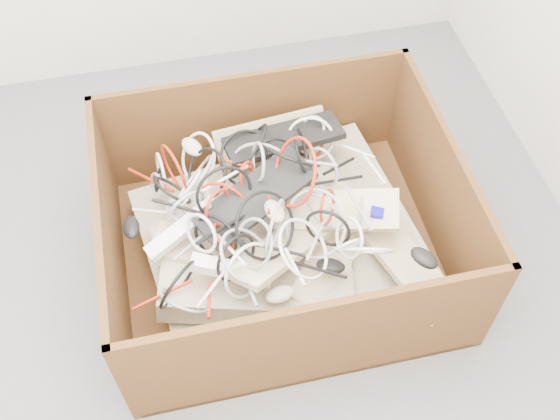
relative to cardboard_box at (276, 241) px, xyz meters
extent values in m
plane|color=#59595B|center=(-0.27, -0.21, -0.13)|extent=(3.00, 3.00, 0.00)
cube|color=#36210D|center=(0.02, 0.00, -0.12)|extent=(1.26, 1.05, 0.03)
cube|color=#36210D|center=(0.02, 0.51, 0.13)|extent=(1.26, 0.02, 0.53)
cube|color=#36210D|center=(0.02, -0.51, 0.13)|extent=(1.26, 0.03, 0.53)
cube|color=#36210D|center=(0.64, 0.00, 0.13)|extent=(0.02, 1.00, 0.53)
cube|color=#36210D|center=(-0.60, 0.00, 0.13)|extent=(0.03, 1.00, 0.53)
cube|color=#BDB38C|center=(0.02, 0.02, -0.05)|extent=(1.11, 0.96, 0.20)
cube|color=#BDB38C|center=(-0.09, -0.05, 0.03)|extent=(0.79, 0.71, 0.22)
cube|color=beige|center=(-0.24, 0.07, 0.03)|extent=(0.46, 0.18, 0.10)
cube|color=beige|center=(0.25, 0.08, 0.09)|extent=(0.38, 0.45, 0.16)
cube|color=beige|center=(0.17, -0.16, 0.06)|extent=(0.39, 0.46, 0.08)
cube|color=beige|center=(-0.24, -0.06, 0.10)|extent=(0.47, 0.32, 0.13)
cube|color=beige|center=(0.43, -0.29, 0.09)|extent=(0.26, 0.47, 0.11)
cube|color=beige|center=(0.06, 0.38, 0.17)|extent=(0.46, 0.10, 0.19)
cube|color=beige|center=(-0.02, -0.16, 0.17)|extent=(0.44, 0.39, 0.19)
cube|color=beige|center=(0.22, -0.04, 0.18)|extent=(0.47, 0.29, 0.13)
cube|color=black|center=(0.09, 0.27, 0.27)|extent=(0.46, 0.22, 0.05)
cube|color=black|center=(-0.07, 0.01, 0.29)|extent=(0.47, 0.34, 0.12)
ellipsoid|color=#BFB59A|center=(-0.28, 0.11, 0.19)|extent=(0.11, 0.08, 0.04)
ellipsoid|color=#BFB59A|center=(0.32, 0.33, 0.19)|extent=(0.09, 0.12, 0.04)
ellipsoid|color=#BFB59A|center=(-0.06, -0.32, 0.15)|extent=(0.11, 0.08, 0.04)
ellipsoid|color=#BFB59A|center=(-0.02, -0.08, 0.30)|extent=(0.08, 0.11, 0.04)
ellipsoid|color=#BFB59A|center=(-0.26, 0.30, 0.27)|extent=(0.10, 0.12, 0.04)
ellipsoid|color=black|center=(0.14, -0.24, 0.14)|extent=(0.12, 0.10, 0.04)
ellipsoid|color=black|center=(-0.52, 0.07, 0.15)|extent=(0.06, 0.10, 0.04)
ellipsoid|color=black|center=(0.41, -0.37, 0.29)|extent=(0.11, 0.12, 0.04)
cube|color=white|center=(-0.34, -0.02, 0.22)|extent=(0.29, 0.18, 0.12)
cube|color=white|center=(-0.20, -0.22, 0.21)|extent=(0.28, 0.15, 0.09)
cube|color=#100BA8|center=(0.34, -0.10, 0.22)|extent=(0.06, 0.06, 0.03)
torus|color=silver|center=(0.19, 0.27, 0.25)|extent=(0.23, 0.11, 0.23)
torus|color=gray|center=(-0.15, -0.22, 0.27)|extent=(0.21, 0.26, 0.18)
torus|color=gray|center=(0.21, 0.30, 0.27)|extent=(0.11, 0.11, 0.11)
torus|color=black|center=(0.12, 0.13, 0.35)|extent=(0.08, 0.24, 0.24)
torus|color=silver|center=(0.25, -0.29, 0.28)|extent=(0.21, 0.10, 0.19)
torus|color=#A71E0B|center=(-0.21, -0.01, 0.30)|extent=(0.14, 0.13, 0.18)
torus|color=black|center=(-0.23, -0.10, 0.24)|extent=(0.17, 0.20, 0.24)
torus|color=#A71E0B|center=(0.07, 0.01, 0.38)|extent=(0.15, 0.26, 0.24)
torus|color=#A71E0B|center=(-0.34, 0.25, 0.23)|extent=(0.08, 0.20, 0.20)
torus|color=gray|center=(0.20, 0.09, 0.28)|extent=(0.11, 0.18, 0.20)
torus|color=#A71E0B|center=(0.19, 0.29, 0.21)|extent=(0.16, 0.14, 0.15)
torus|color=black|center=(-0.18, -0.20, 0.24)|extent=(0.17, 0.16, 0.22)
torus|color=gray|center=(-0.33, 0.06, 0.22)|extent=(0.16, 0.17, 0.07)
torus|color=gray|center=(-0.33, 0.09, 0.22)|extent=(0.10, 0.14, 0.14)
torus|color=black|center=(0.14, -0.18, 0.28)|extent=(0.16, 0.14, 0.20)
torus|color=gray|center=(-0.01, 0.18, 0.24)|extent=(0.31, 0.15, 0.33)
torus|color=black|center=(0.03, 0.17, 0.27)|extent=(0.24, 0.16, 0.20)
torus|color=black|center=(-0.35, 0.13, 0.25)|extent=(0.16, 0.16, 0.17)
torus|color=gray|center=(-0.31, 0.03, 0.28)|extent=(0.16, 0.11, 0.15)
torus|color=silver|center=(0.20, -0.24, 0.25)|extent=(0.14, 0.05, 0.14)
torus|color=gray|center=(-0.41, 0.23, 0.17)|extent=(0.06, 0.15, 0.15)
torus|color=black|center=(-0.40, 0.28, 0.14)|extent=(0.08, 0.13, 0.12)
torus|color=black|center=(-0.06, 0.24, 0.23)|extent=(0.30, 0.26, 0.17)
torus|color=gray|center=(0.15, -0.09, 0.26)|extent=(0.14, 0.20, 0.23)
torus|color=silver|center=(0.20, -0.23, 0.28)|extent=(0.08, 0.18, 0.18)
torus|color=silver|center=(0.04, -0.24, 0.29)|extent=(0.21, 0.22, 0.19)
torus|color=gray|center=(0.10, -0.14, 0.27)|extent=(0.22, 0.28, 0.27)
torus|color=#A71E0B|center=(-0.18, 0.04, 0.25)|extent=(0.22, 0.13, 0.24)
torus|color=gray|center=(-0.04, -0.15, 0.30)|extent=(0.13, 0.22, 0.25)
torus|color=gray|center=(-0.12, -0.19, 0.29)|extent=(0.13, 0.22, 0.20)
torus|color=gray|center=(-0.04, 0.11, 0.35)|extent=(0.04, 0.15, 0.15)
torus|color=silver|center=(-0.28, -0.11, 0.30)|extent=(0.11, 0.18, 0.19)
torus|color=black|center=(-0.18, 0.02, 0.32)|extent=(0.28, 0.13, 0.26)
torus|color=black|center=(-0.39, -0.24, 0.20)|extent=(0.21, 0.19, 0.26)
torus|color=#A71E0B|center=(-0.08, 0.09, 0.31)|extent=(0.09, 0.13, 0.14)
torus|color=silver|center=(-0.15, -0.25, 0.23)|extent=(0.25, 0.14, 0.26)
torus|color=silver|center=(-0.39, 0.28, 0.18)|extent=(0.04, 0.22, 0.22)
torus|color=black|center=(0.09, 0.15, 0.31)|extent=(0.29, 0.24, 0.22)
torus|color=silver|center=(-0.29, 0.13, 0.27)|extent=(0.14, 0.15, 0.17)
torus|color=silver|center=(-0.24, 0.27, 0.24)|extent=(0.16, 0.22, 0.21)
torus|color=black|center=(-0.22, 0.18, 0.25)|extent=(0.17, 0.26, 0.22)
torus|color=#A71E0B|center=(0.16, -0.09, 0.28)|extent=(0.10, 0.16, 0.18)
torus|color=black|center=(-0.05, 0.24, 0.27)|extent=(0.21, 0.32, 0.29)
torus|color=gray|center=(-0.37, -0.27, 0.16)|extent=(0.18, 0.19, 0.19)
torus|color=black|center=(-0.07, -0.13, 0.29)|extent=(0.30, 0.23, 0.25)
torus|color=#A71E0B|center=(-0.21, -0.13, 0.27)|extent=(0.09, 0.15, 0.13)
torus|color=gray|center=(-0.25, 0.17, 0.25)|extent=(0.16, 0.24, 0.22)
cylinder|color=silver|center=(0.39, 0.07, 0.24)|extent=(0.06, 0.14, 0.04)
cylinder|color=silver|center=(0.32, 0.22, 0.22)|extent=(0.19, 0.17, 0.02)
cylinder|color=black|center=(0.08, -0.31, 0.25)|extent=(0.15, 0.14, 0.07)
cylinder|color=#A71E0B|center=(-0.04, 0.15, 0.26)|extent=(0.25, 0.12, 0.08)
cylinder|color=gray|center=(0.13, 0.10, 0.32)|extent=(0.21, 0.16, 0.08)
cylinder|color=black|center=(0.20, 0.25, 0.25)|extent=(0.15, 0.02, 0.05)
cylinder|color=black|center=(0.21, 0.04, 0.26)|extent=(0.25, 0.05, 0.07)
cylinder|color=gray|center=(-0.27, -0.06, 0.21)|extent=(0.24, 0.16, 0.04)
cylinder|color=silver|center=(0.00, -0.30, 0.28)|extent=(0.05, 0.14, 0.04)
cylinder|color=#A71E0B|center=(-0.29, -0.33, 0.22)|extent=(0.04, 0.16, 0.06)
cylinder|color=black|center=(-0.06, -0.20, 0.26)|extent=(0.22, 0.10, 0.05)
cylinder|color=silver|center=(-0.39, 0.09, 0.18)|extent=(0.25, 0.14, 0.07)
cylinder|color=silver|center=(-0.25, -0.27, 0.24)|extent=(0.18, 0.17, 0.05)
cylinder|color=gray|center=(0.11, -0.18, 0.26)|extent=(0.13, 0.17, 0.07)
cylinder|color=black|center=(-0.30, 0.02, 0.26)|extent=(0.25, 0.11, 0.08)
cylinder|color=#A71E0B|center=(-0.02, -0.01, 0.29)|extent=(0.06, 0.18, 0.05)
cylinder|color=gray|center=(0.27, -0.11, 0.27)|extent=(0.05, 0.18, 0.05)
cylinder|color=#A71E0B|center=(-0.44, -0.23, 0.15)|extent=(0.22, 0.07, 0.04)
cylinder|color=black|center=(0.27, 0.13, 0.22)|extent=(0.16, 0.11, 0.07)
cylinder|color=gray|center=(-0.16, -0.31, 0.23)|extent=(0.04, 0.14, 0.04)
cylinder|color=silver|center=(-0.23, 0.08, 0.27)|extent=(0.02, 0.19, 0.07)
cylinder|color=silver|center=(-0.20, -0.19, 0.30)|extent=(0.10, 0.20, 0.06)
cylinder|color=black|center=(-0.18, -0.09, 0.29)|extent=(0.24, 0.16, 0.07)
cylinder|color=silver|center=(-0.17, 0.09, 0.31)|extent=(0.19, 0.10, 0.02)
cylinder|color=#A71E0B|center=(-0.43, 0.25, 0.18)|extent=(0.17, 0.19, 0.05)
camera|label=1|loc=(-0.30, -1.41, 2.11)|focal=42.71mm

